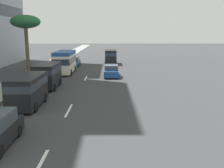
{
  "coord_description": "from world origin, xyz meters",
  "views": [
    {
      "loc": [
        -4.63,
        -3.03,
        5.59
      ],
      "look_at": [
        17.37,
        -3.19,
        1.2
      ],
      "focal_mm": 41.43,
      "sensor_mm": 36.0,
      "label": 1
    }
  ],
  "objects_px": {
    "van_lead": "(47,74)",
    "palm_tree": "(26,23)",
    "minibus_second": "(65,61)",
    "van_seventh": "(111,56)",
    "van_fifth": "(28,89)",
    "car_sixth": "(111,71)",
    "car_fourth": "(74,62)"
  },
  "relations": [
    {
      "from": "van_lead",
      "to": "minibus_second",
      "type": "relative_size",
      "value": 0.71
    },
    {
      "from": "van_lead",
      "to": "palm_tree",
      "type": "xyz_separation_m",
      "value": [
        10.75,
        5.32,
        5.47
      ]
    },
    {
      "from": "van_lead",
      "to": "car_fourth",
      "type": "height_order",
      "value": "van_lead"
    },
    {
      "from": "van_fifth",
      "to": "van_seventh",
      "type": "distance_m",
      "value": 27.86
    },
    {
      "from": "van_fifth",
      "to": "van_seventh",
      "type": "bearing_deg",
      "value": 166.74
    },
    {
      "from": "car_sixth",
      "to": "van_seventh",
      "type": "height_order",
      "value": "van_seventh"
    },
    {
      "from": "car_fourth",
      "to": "van_seventh",
      "type": "height_order",
      "value": "van_seventh"
    },
    {
      "from": "van_lead",
      "to": "van_fifth",
      "type": "bearing_deg",
      "value": 1.15
    },
    {
      "from": "van_seventh",
      "to": "van_fifth",
      "type": "bearing_deg",
      "value": 166.74
    },
    {
      "from": "minibus_second",
      "to": "car_fourth",
      "type": "bearing_deg",
      "value": 179.13
    },
    {
      "from": "minibus_second",
      "to": "car_sixth",
      "type": "bearing_deg",
      "value": 64.79
    },
    {
      "from": "van_lead",
      "to": "minibus_second",
      "type": "bearing_deg",
      "value": 179.23
    },
    {
      "from": "van_fifth",
      "to": "car_sixth",
      "type": "bearing_deg",
      "value": 154.65
    },
    {
      "from": "car_fourth",
      "to": "van_fifth",
      "type": "relative_size",
      "value": 0.98
    },
    {
      "from": "car_fourth",
      "to": "van_seventh",
      "type": "bearing_deg",
      "value": 115.25
    },
    {
      "from": "minibus_second",
      "to": "car_fourth",
      "type": "xyz_separation_m",
      "value": [
        7.58,
        -0.12,
        -0.93
      ]
    },
    {
      "from": "van_seventh",
      "to": "van_lead",
      "type": "bearing_deg",
      "value": 162.13
    },
    {
      "from": "car_fourth",
      "to": "minibus_second",
      "type": "bearing_deg",
      "value": -0.87
    },
    {
      "from": "van_lead",
      "to": "car_fourth",
      "type": "relative_size",
      "value": 1.01
    },
    {
      "from": "van_lead",
      "to": "palm_tree",
      "type": "distance_m",
      "value": 13.19
    },
    {
      "from": "palm_tree",
      "to": "van_seventh",
      "type": "bearing_deg",
      "value": -51.31
    },
    {
      "from": "car_sixth",
      "to": "minibus_second",
      "type": "bearing_deg",
      "value": 64.79
    },
    {
      "from": "van_seventh",
      "to": "palm_tree",
      "type": "bearing_deg",
      "value": 128.69
    },
    {
      "from": "car_fourth",
      "to": "van_fifth",
      "type": "xyz_separation_m",
      "value": [
        -24.15,
        0.11,
        0.63
      ]
    },
    {
      "from": "minibus_second",
      "to": "car_fourth",
      "type": "distance_m",
      "value": 7.64
    },
    {
      "from": "van_seventh",
      "to": "palm_tree",
      "type": "height_order",
      "value": "palm_tree"
    },
    {
      "from": "car_sixth",
      "to": "van_seventh",
      "type": "relative_size",
      "value": 0.92
    },
    {
      "from": "van_lead",
      "to": "car_sixth",
      "type": "xyz_separation_m",
      "value": [
        6.67,
        -6.55,
        -0.69
      ]
    },
    {
      "from": "van_lead",
      "to": "palm_tree",
      "type": "height_order",
      "value": "palm_tree"
    },
    {
      "from": "car_sixth",
      "to": "van_fifth",
      "type": "bearing_deg",
      "value": 154.65
    },
    {
      "from": "minibus_second",
      "to": "car_fourth",
      "type": "height_order",
      "value": "minibus_second"
    },
    {
      "from": "palm_tree",
      "to": "car_sixth",
      "type": "bearing_deg",
      "value": -108.97
    }
  ]
}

